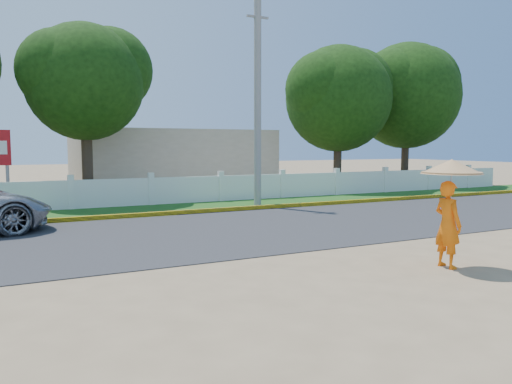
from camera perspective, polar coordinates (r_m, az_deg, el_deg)
ground at (r=10.03m, az=5.24°, el=-8.37°), size 120.00×120.00×0.00m
road at (r=13.97m, az=-4.67°, el=-4.43°), size 60.00×7.00×0.02m
grass_verge at (r=18.88m, az=-10.72°, el=-1.94°), size 60.00×3.50×0.03m
curb at (r=17.26m, az=-9.15°, el=-2.37°), size 40.00×0.18×0.16m
fence at (r=20.21m, az=-11.90°, el=0.04°), size 40.00×0.10×1.10m
building_near at (r=27.51m, az=-9.59°, el=3.64°), size 10.00×6.00×3.20m
utility_pole at (r=19.40m, az=0.18°, el=10.16°), size 0.28×0.28×8.01m
monk_with_parasol at (r=10.32m, az=21.26°, el=-0.57°), size 1.16×1.16×2.11m
tree_row at (r=23.84m, az=-7.17°, el=11.43°), size 34.95×7.17×8.43m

